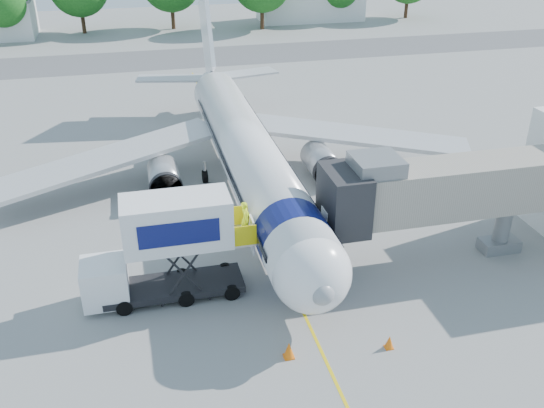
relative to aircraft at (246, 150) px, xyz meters
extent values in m
plane|color=gray|center=(0.00, -4.12, -2.95)|extent=(160.00, 160.00, 0.00)
cube|color=yellow|center=(0.00, -4.12, -2.94)|extent=(0.15, 70.00, 0.01)
cube|color=#59595B|center=(0.00, 37.88, -2.94)|extent=(120.00, 10.00, 0.01)
cylinder|color=white|center=(0.00, -1.12, 0.05)|extent=(3.70, 28.00, 3.70)
sphere|color=white|center=(0.00, -15.12, 0.05)|extent=(3.70, 3.70, 3.70)
sphere|color=gray|center=(0.00, -16.67, 0.05)|extent=(1.10, 1.10, 1.10)
cone|color=white|center=(0.00, 15.88, 0.05)|extent=(3.70, 6.00, 3.70)
cube|color=white|center=(0.00, 16.88, 4.25)|extent=(0.35, 7.26, 8.29)
cube|color=#B4B6B9|center=(9.00, 2.38, -0.65)|extent=(16.17, 9.32, 1.42)
cube|color=#B4B6B9|center=(-9.00, 2.38, -0.65)|extent=(16.17, 9.32, 1.42)
cylinder|color=#999BA0|center=(5.50, 0.38, -1.65)|extent=(2.10, 3.60, 2.10)
cylinder|color=#999BA0|center=(-5.50, 0.38, -1.65)|extent=(2.10, 3.60, 2.10)
cube|color=black|center=(0.00, -15.42, 0.50)|extent=(2.60, 1.39, 0.81)
cylinder|color=#0C1255|center=(0.00, -12.12, 0.05)|extent=(3.73, 2.00, 3.73)
cylinder|color=silver|center=(0.00, -13.62, -2.20)|extent=(0.16, 0.16, 1.50)
cylinder|color=black|center=(0.00, -13.62, -2.63)|extent=(0.25, 0.64, 0.64)
cylinder|color=black|center=(2.60, 1.88, -2.50)|extent=(0.35, 0.90, 0.90)
cylinder|color=black|center=(-2.60, 1.88, -2.50)|extent=(0.35, 0.90, 0.90)
cube|color=#A09689|center=(9.00, -11.12, 1.45)|extent=(13.60, 2.60, 2.80)
cube|color=black|center=(2.90, -11.12, 1.45)|extent=(2.00, 3.20, 3.20)
cube|color=slate|center=(4.50, -11.12, 3.25)|extent=(2.40, 2.40, 0.80)
cylinder|color=slate|center=(12.50, -11.12, -1.45)|extent=(0.90, 0.90, 3.00)
cube|color=slate|center=(12.50, -11.12, -2.60)|extent=(2.20, 1.20, 0.70)
cylinder|color=black|center=(11.60, -11.12, -2.60)|extent=(0.30, 0.70, 0.70)
cylinder|color=black|center=(13.40, -11.12, -2.60)|extent=(0.30, 0.70, 0.70)
cube|color=black|center=(-6.00, -11.12, -2.40)|extent=(7.00, 2.30, 0.35)
cube|color=white|center=(-9.30, -11.12, -1.60)|extent=(2.20, 2.20, 2.10)
cube|color=black|center=(-9.30, -11.12, -1.15)|extent=(1.90, 2.10, 0.70)
cube|color=white|center=(-5.60, -11.12, 1.30)|extent=(5.20, 2.40, 2.50)
cube|color=#0C1255|center=(-5.60, -12.34, 1.30)|extent=(3.80, 0.04, 1.20)
cube|color=silver|center=(-2.45, -11.12, 0.10)|extent=(1.10, 2.20, 0.10)
cube|color=#DAC80B|center=(-2.45, -12.17, 0.65)|extent=(1.10, 0.06, 1.10)
cube|color=#DAC80B|center=(-2.45, -10.07, 0.65)|extent=(1.10, 0.06, 1.10)
cylinder|color=black|center=(-3.20, -12.17, -2.55)|extent=(0.80, 0.25, 0.80)
cylinder|color=black|center=(-3.20, -10.07, -2.55)|extent=(0.80, 0.25, 0.80)
cylinder|color=black|center=(-8.50, -12.17, -2.55)|extent=(0.80, 0.25, 0.80)
cylinder|color=black|center=(-8.50, -10.07, -2.55)|extent=(0.80, 0.25, 0.80)
imported|color=#D9FB1A|center=(-2.22, -11.12, 1.04)|extent=(0.64, 0.76, 1.78)
cone|color=orange|center=(3.04, -17.43, -2.62)|extent=(0.42, 0.42, 0.66)
cube|color=orange|center=(3.04, -17.43, -2.93)|extent=(0.38, 0.38, 0.04)
cone|color=orange|center=(-1.52, -16.97, -2.55)|extent=(0.51, 0.51, 0.80)
cube|color=orange|center=(-1.52, -16.97, -2.92)|extent=(0.46, 0.46, 0.05)
cube|color=silver|center=(22.00, 57.88, -0.45)|extent=(16.00, 7.00, 5.00)
cylinder|color=#382314|center=(-22.44, 52.65, -1.41)|extent=(0.56, 0.56, 3.08)
sphere|color=#165417|center=(-22.44, 52.65, 2.36)|extent=(6.85, 6.85, 6.85)
cylinder|color=#382314|center=(-12.51, 55.77, -1.09)|extent=(0.56, 0.56, 3.71)
cylinder|color=#382314|center=(0.26, 55.86, -0.98)|extent=(0.56, 0.56, 3.93)
cylinder|color=#382314|center=(13.02, 52.57, -1.00)|extent=(0.56, 0.56, 3.89)
cylinder|color=#382314|center=(25.91, 55.94, -1.50)|extent=(0.56, 0.56, 2.90)
cylinder|color=#382314|center=(37.49, 55.85, -1.14)|extent=(0.56, 0.56, 3.61)
camera|label=1|loc=(-7.10, -36.90, 15.48)|focal=40.00mm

